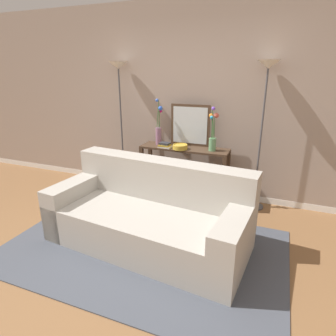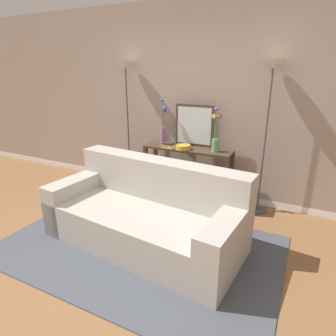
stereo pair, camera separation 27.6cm
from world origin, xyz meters
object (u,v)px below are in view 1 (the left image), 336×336
Objects in this scene: wall_mirror at (190,125)px; floor_lamp_right at (265,96)px; console_table at (184,164)px; couch at (150,217)px; floor_lamp_left at (120,91)px; book_stack at (165,145)px; book_row_under_console at (164,193)px; vase_tall_flowers at (159,130)px; vase_short_flowers at (213,136)px; fruit_bowl at (180,147)px.

floor_lamp_right is at bearing -0.58° from wall_mirror.
console_table is 0.56m from wall_mirror.
floor_lamp_left reaches higher than couch.
book_stack is at bearing -15.92° from floor_lamp_left.
book_row_under_console is (-1.31, -0.13, -1.47)m from floor_lamp_right.
couch is 1.20m from console_table.
couch is at bearing -71.55° from vase_tall_flowers.
wall_mirror is at bearing 77.07° from console_table.
vase_short_flowers is (0.79, -0.05, -0.01)m from vase_tall_flowers.
couch is 1.22m from book_stack.
fruit_bowl is (-0.06, -0.24, -0.26)m from wall_mirror.
floor_lamp_left is (-1.07, 1.31, 1.21)m from couch.
vase_tall_flowers reaches higher than book_row_under_console.
couch is 2.08m from floor_lamp_left.
vase_short_flowers is at bearing -165.17° from floor_lamp_right.
floor_lamp_right reaches higher than vase_tall_flowers.
console_table is at bearing -3.13° from vase_tall_flowers.
vase_tall_flowers reaches higher than vase_short_flowers.
book_stack is (0.14, -0.12, -0.18)m from vase_tall_flowers.
vase_short_flowers is at bearing 71.02° from couch.
floor_lamp_left is 9.52× the size of fruit_bowl.
vase_tall_flowers is at bearing 108.45° from couch.
console_table is (-0.00, 1.18, 0.24)m from couch.
console_table is 3.18× the size of book_row_under_console.
book_stack is 0.78m from book_row_under_console.
floor_lamp_right is 10.13× the size of book_stack.
vase_tall_flowers reaches higher than book_stack.
book_row_under_console is (-0.29, 0.10, -0.77)m from fruit_bowl.
floor_lamp_left is at bearing 164.08° from book_stack.
vase_short_flowers is at bearing -2.10° from book_row_under_console.
floor_lamp_right is 1.97m from book_row_under_console.
vase_short_flowers is 1.49× the size of book_row_under_console.
book_row_under_console is (-0.32, 1.18, -0.25)m from couch.
wall_mirror is 0.41m from vase_short_flowers.
wall_mirror is 1.09m from book_row_under_console.
couch is 1.78× the size of console_table.
fruit_bowl is at bearing -19.90° from book_row_under_console.
fruit_bowl is at bearing -18.68° from vase_tall_flowers.
fruit_bowl is (-0.03, 1.07, 0.52)m from couch.
couch is at bearing -127.16° from floor_lamp_right.
console_table is 0.64× the size of floor_lamp_left.
vase_tall_flowers is at bearing 176.87° from console_table.
couch reaches higher than fruit_bowl.
book_stack is at bearing -169.38° from floor_lamp_right.
book_stack is at bearing -59.47° from book_row_under_console.
vase_short_flowers is at bearing -3.74° from console_table.
floor_lamp_left is 10.12× the size of book_stack.
floor_lamp_left is 3.31× the size of vase_short_flowers.
console_table is 6.51× the size of book_stack.
book_stack reaches higher than book_row_under_console.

